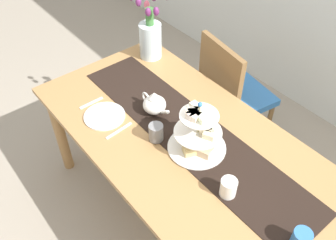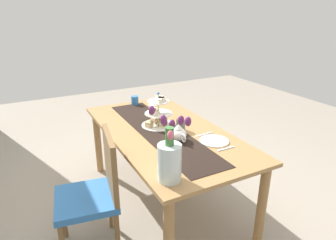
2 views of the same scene
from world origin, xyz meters
TOP-DOWN VIEW (x-y plane):
  - ground_plane at (0.00, 0.00)m, footprint 8.00×8.00m
  - dining_table at (0.00, 0.00)m, footprint 1.77×0.91m
  - chair_left at (-0.27, 0.68)m, footprint 0.48×0.48m
  - table_runner at (0.00, 0.04)m, footprint 1.56×0.35m
  - tiered_cake_stand at (0.11, 0.00)m, footprint 0.30×0.30m
  - teapot at (-0.25, 0.00)m, footprint 0.24×0.13m
  - tulip_vase at (-0.71, 0.32)m, footprint 0.22×0.17m
  - dinner_plate_left at (-0.39, -0.24)m, footprint 0.23×0.23m
  - fork_left at (-0.54, -0.24)m, footprint 0.02×0.15m
  - knife_left at (-0.25, -0.24)m, footprint 0.03×0.17m
  - mug_grey at (-0.07, -0.12)m, footprint 0.08×0.08m
  - mug_white_text at (0.40, -0.08)m, footprint 0.08×0.08m
  - mug_orange at (0.76, -0.04)m, footprint 0.08×0.08m

SIDE VIEW (x-z plane):
  - ground_plane at x=0.00m, z-range 0.00..0.00m
  - chair_left at x=-0.27m, z-range 0.05..0.96m
  - dining_table at x=0.00m, z-range 0.27..0.99m
  - table_runner at x=0.00m, z-range 0.72..0.73m
  - fork_left at x=-0.54m, z-range 0.72..0.73m
  - knife_left at x=-0.25m, z-range 0.72..0.73m
  - dinner_plate_left at x=-0.39m, z-range 0.72..0.73m
  - mug_white_text at x=0.40m, z-range 0.72..0.82m
  - mug_orange at x=0.76m, z-range 0.72..0.82m
  - mug_grey at x=-0.07m, z-range 0.73..0.82m
  - teapot at x=-0.25m, z-range 0.71..0.85m
  - tiered_cake_stand at x=0.11m, z-range 0.68..0.98m
  - tulip_vase at x=-0.71m, z-range 0.64..1.10m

